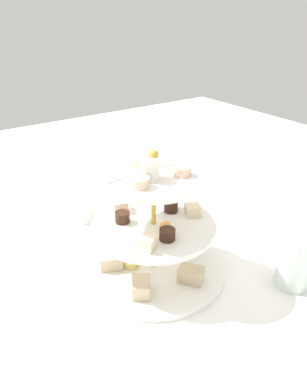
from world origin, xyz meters
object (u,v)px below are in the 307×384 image
object	(u,v)px
water_glass_short_left	(83,206)
teacup_with_saucer	(136,197)
water_glass_tall_right	(295,260)
tiered_serving_stand	(153,236)
butter_knife_right	(225,209)

from	to	relation	value
water_glass_short_left	teacup_with_saucer	bearing A→B (deg)	175.04
water_glass_tall_right	teacup_with_saucer	xyz separation A→B (m)	(0.07, -0.46, -0.03)
tiered_serving_stand	water_glass_tall_right	bearing A→B (deg)	135.74
water_glass_tall_right	teacup_with_saucer	distance (m)	0.47
teacup_with_saucer	butter_knife_right	bearing A→B (deg)	139.28
tiered_serving_stand	butter_knife_right	distance (m)	0.34
tiered_serving_stand	water_glass_tall_right	world-z (taller)	tiered_serving_stand
tiered_serving_stand	water_glass_tall_right	xyz separation A→B (m)	(-0.20, 0.20, -0.03)
water_glass_short_left	butter_knife_right	xyz separation A→B (m)	(-0.34, 0.17, -0.04)
tiered_serving_stand	water_glass_short_left	distance (m)	0.29
water_glass_short_left	butter_knife_right	size ratio (longest dim) A/B	0.44
water_glass_short_left	teacup_with_saucer	size ratio (longest dim) A/B	0.84
butter_knife_right	tiered_serving_stand	bearing A→B (deg)	99.12
tiered_serving_stand	teacup_with_saucer	bearing A→B (deg)	-115.58
teacup_with_saucer	butter_knife_right	size ratio (longest dim) A/B	0.53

